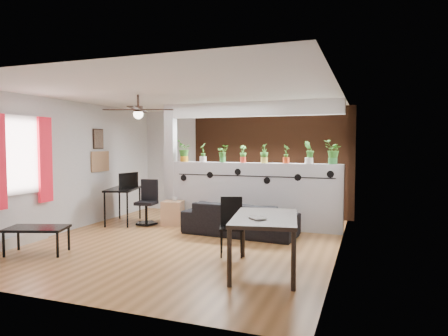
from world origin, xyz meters
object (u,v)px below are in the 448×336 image
Objects in this scene: potted_plant_7 at (333,151)px; cup at (175,199)px; folding_chair at (231,221)px; potted_plant_0 at (184,150)px; sofa at (240,219)px; potted_plant_1 at (203,152)px; potted_plant_5 at (286,153)px; ceiling_fan at (138,111)px; potted_plant_4 at (264,153)px; office_chair at (147,205)px; potted_plant_3 at (243,153)px; coffee_table at (37,230)px; cube_shelf at (173,213)px; dining_table at (265,222)px; computer_desk at (123,191)px; potted_plant_2 at (223,153)px; potted_plant_6 at (309,152)px.

cup is (-3.22, -0.34, -1.03)m from potted_plant_7.
folding_chair is (1.86, -1.70, -0.03)m from cup.
sofa is at bearing -24.98° from potted_plant_0.
cup is at bearing -146.62° from potted_plant_1.
potted_plant_1 is at bearing 180.00° from potted_plant_5.
ceiling_fan reaches higher than cup.
potted_plant_5 is at bearing -131.31° from sofa.
potted_plant_4 is at bearing 89.80° from folding_chair.
potted_plant_1 is 0.89× the size of potted_plant_7.
potted_plant_3 is at bearing 13.13° from office_chair.
folding_chair is (0.44, -2.04, -1.01)m from potted_plant_3.
potted_plant_1 is (0.45, 0.00, -0.03)m from potted_plant_0.
ceiling_fan is 1.16× the size of coffee_table.
ceiling_fan is 3.15× the size of potted_plant_5.
dining_table is at bearing -52.51° from cube_shelf.
potted_plant_3 is 2.32m from folding_chair.
computer_desk is 1.15× the size of coffee_table.
office_chair is (-0.66, -0.47, -1.18)m from potted_plant_0.
potted_plant_3 is 0.90m from potted_plant_5.
folding_chair is at bearing -90.20° from potted_plant_4.
potted_plant_0 is 1.81m from potted_plant_4.
potted_plant_2 reaches higher than computer_desk.
cube_shelf is 0.50× the size of coffee_table.
potted_plant_0 reaches higher than potted_plant_2.
potted_plant_6 is at bearing 6.99° from cup.
potted_plant_2 reaches higher than dining_table.
sofa is at bearing -76.81° from potted_plant_3.
ceiling_fan is at bearing -117.14° from potted_plant_2.
potted_plant_1 is (0.47, 1.80, -0.75)m from ceiling_fan.
potted_plant_2 is at bearing -180.00° from potted_plant_3.
potted_plant_7 reaches higher than folding_chair.
sofa is (-0.74, -0.71, -1.25)m from potted_plant_5.
potted_plant_6 is 3.73× the size of cup.
potted_plant_1 reaches higher than folding_chair.
cup is at bearing -173.98° from potted_plant_7.
potted_plant_4 is at bearing 9.31° from computer_desk.
potted_plant_4 is at bearing 180.00° from potted_plant_7.
folding_chair reaches higher than sofa.
potted_plant_3 is 1.76m from cup.
potted_plant_4 is 2.29m from folding_chair.
potted_plant_6 is 1.89m from sofa.
potted_plant_6 is (2.71, 0.00, -0.02)m from potted_plant_0.
coffee_table is at bearing -99.54° from office_chair.
potted_plant_4 is (1.81, 0.00, -0.04)m from potted_plant_0.
folding_chair is (1.82, -0.24, -1.78)m from ceiling_fan.
sofa is at bearing -136.14° from potted_plant_5.
computer_desk is (-1.18, -0.16, 0.13)m from cup.
potted_plant_0 reaches higher than potted_plant_1.
ceiling_fan is at bearing -135.41° from potted_plant_4.
potted_plant_1 reaches higher than office_chair.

